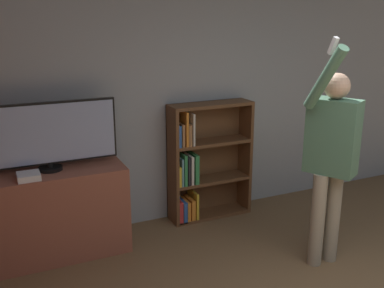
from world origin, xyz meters
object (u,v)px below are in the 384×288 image
(television, at_px, (47,135))
(person, at_px, (332,152))
(game_console, at_px, (29,176))
(bookshelf, at_px, (202,164))

(television, xyz_separation_m, person, (2.23, -1.21, -0.11))
(television, xyz_separation_m, game_console, (-0.21, -0.17, -0.31))
(television, relative_size, bookshelf, 0.95)
(television, distance_m, bookshelf, 1.74)
(television, bearing_deg, game_console, -140.06)
(television, relative_size, person, 0.60)
(game_console, distance_m, bookshelf, 1.89)
(television, distance_m, person, 2.54)
(game_console, bearing_deg, bookshelf, 10.17)
(television, distance_m, game_console, 0.41)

